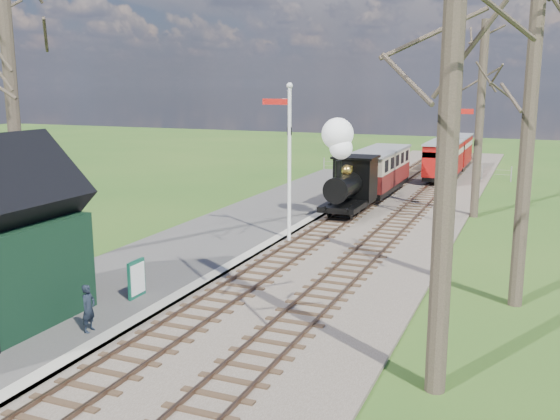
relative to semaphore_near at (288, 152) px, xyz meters
The scene contains 16 objects.
distant_hills 52.33m from the semaphore_near, 87.43° to the left, with size 114.40×48.00×22.02m.
ballast_bed 7.28m from the semaphore_near, 70.97° to the left, with size 8.00×60.00×0.10m, color brown.
track_near 7.00m from the semaphore_near, 82.70° to the left, with size 1.60×60.00×0.15m.
track_far 7.73m from the semaphore_near, 60.68° to the left, with size 1.60×60.00×0.15m.
platform 4.88m from the semaphore_near, 143.78° to the right, with size 5.00×44.00×0.20m, color #474442.
coping_strip 4.07m from the semaphore_near, 102.16° to the right, with size 0.40×44.00×0.21m, color #B2AD9E.
semaphore_near is the anchor object (origin of this frame).
semaphore_far 7.91m from the semaphore_near, 49.40° to the left, with size 1.22×0.24×5.72m.
bare_trees 6.46m from the semaphore_near, 70.39° to the right, with size 15.51×22.39×12.00m.
fence_line 20.26m from the semaphore_near, 86.94° to the left, with size 12.60×0.08×1.00m.
locomotive 5.89m from the semaphore_near, 82.35° to the left, with size 1.81×4.22×4.52m.
coach 11.91m from the semaphore_near, 86.24° to the left, with size 2.11×7.23×2.22m.
red_carriage_a 18.39m from the semaphore_near, 79.37° to the left, with size 1.98×4.91×2.08m.
red_carriage_b 23.79m from the semaphore_near, 81.82° to the left, with size 1.98×4.91×2.08m.
sign_board 8.64m from the semaphore_near, 99.85° to the right, with size 0.10×0.74×1.08m.
person 10.99m from the semaphore_near, 95.34° to the right, with size 0.43×0.28×1.19m, color black.
Camera 1 is at (8.09, -6.09, 6.16)m, focal length 40.00 mm.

